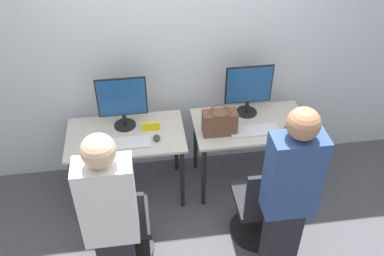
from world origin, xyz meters
TOP-DOWN VIEW (x-y plane):
  - ground_plane at (0.00, 0.00)m, footprint 20.00×20.00m
  - wall_back at (0.00, 0.74)m, footprint 12.00×0.05m
  - desk_left at (-0.57, 0.31)m, footprint 1.05×0.61m
  - monitor_left at (-0.57, 0.43)m, footprint 0.44×0.20m
  - keyboard_left at (-0.57, 0.17)m, footprint 0.44×0.16m
  - mouse_left at (-0.30, 0.20)m, footprint 0.06×0.09m
  - office_chair_left at (-0.64, -0.44)m, footprint 0.48×0.48m
  - person_left at (-0.67, -0.80)m, footprint 0.36×0.21m
  - desk_right at (0.57, 0.31)m, footprint 1.05×0.61m
  - monitor_right at (0.57, 0.48)m, footprint 0.44×0.20m
  - keyboard_right at (0.57, 0.18)m, footprint 0.44×0.16m
  - mouse_right at (0.88, 0.16)m, footprint 0.06×0.09m
  - office_chair_right at (0.52, -0.39)m, footprint 0.48×0.48m
  - person_right at (0.56, -0.76)m, footprint 0.36×0.21m
  - handbag at (0.26, 0.21)m, footprint 0.30×0.18m
  - placard_left at (-0.34, 0.34)m, footprint 0.16×0.03m

SIDE VIEW (x-z plane):
  - ground_plane at x=0.00m, z-range 0.00..0.00m
  - office_chair_left at x=-0.64m, z-range -0.08..0.80m
  - office_chair_right at x=0.52m, z-range -0.08..0.80m
  - desk_left at x=-0.57m, z-range 0.27..0.99m
  - desk_right at x=0.57m, z-range 0.27..0.99m
  - keyboard_left at x=-0.57m, z-range 0.72..0.74m
  - keyboard_right at x=0.57m, z-range 0.72..0.74m
  - mouse_left at x=-0.30m, z-range 0.72..0.75m
  - mouse_right at x=0.88m, z-range 0.72..0.75m
  - placard_left at x=-0.34m, z-range 0.72..0.80m
  - handbag at x=0.26m, z-range 0.71..0.96m
  - person_left at x=-0.67m, z-range 0.07..1.67m
  - person_right at x=0.56m, z-range 0.07..1.71m
  - monitor_left at x=-0.57m, z-range 0.74..1.24m
  - monitor_right at x=0.57m, z-range 0.74..1.24m
  - wall_back at x=0.00m, z-range 0.00..2.80m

